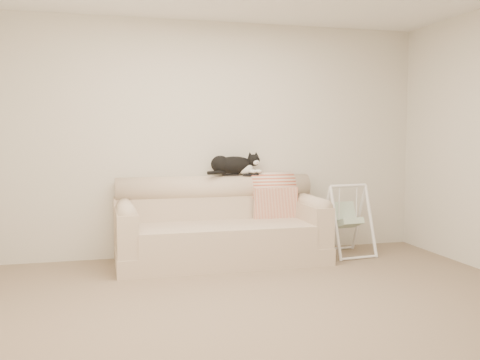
% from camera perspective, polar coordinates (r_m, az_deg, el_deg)
% --- Properties ---
extents(ground_plane, '(5.00, 5.00, 0.00)m').
position_cam_1_polar(ground_plane, '(4.30, 2.06, -13.52)').
color(ground_plane, brown).
rests_on(ground_plane, ground).
extents(room_shell, '(5.04, 4.04, 2.60)m').
position_cam_1_polar(room_shell, '(4.08, 2.12, 7.28)').
color(room_shell, beige).
rests_on(room_shell, ground).
extents(sofa, '(2.20, 0.93, 0.90)m').
position_cam_1_polar(sofa, '(5.74, -2.14, -5.18)').
color(sofa, tan).
rests_on(sofa, ground).
extents(remote_a, '(0.18, 0.06, 0.03)m').
position_cam_1_polar(remote_a, '(5.95, -1.03, 0.61)').
color(remote_a, black).
rests_on(remote_a, sofa).
extents(remote_b, '(0.18, 0.07, 0.02)m').
position_cam_1_polar(remote_b, '(5.96, 1.16, 0.60)').
color(remote_b, black).
rests_on(remote_b, sofa).
extents(tuxedo_cat, '(0.65, 0.31, 0.26)m').
position_cam_1_polar(tuxedo_cat, '(5.94, -0.65, 1.64)').
color(tuxedo_cat, black).
rests_on(tuxedo_cat, sofa).
extents(throw_blanket, '(0.50, 0.38, 0.58)m').
position_cam_1_polar(throw_blanket, '(6.08, 3.39, -1.05)').
color(throw_blanket, '#BB5034').
rests_on(throw_blanket, sofa).
extents(baby_swing, '(0.54, 0.57, 0.80)m').
position_cam_1_polar(baby_swing, '(6.14, 11.37, -4.15)').
color(baby_swing, white).
rests_on(baby_swing, ground).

